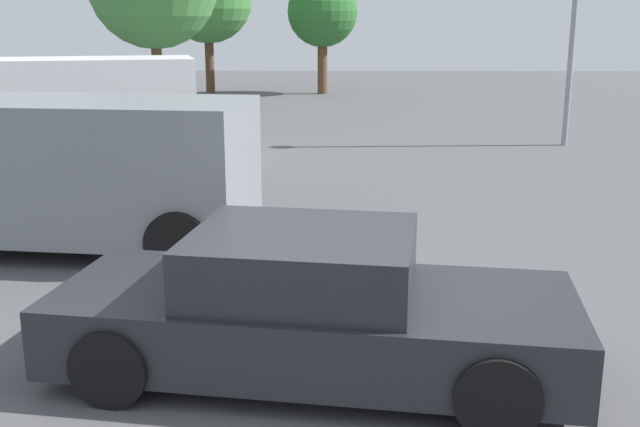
{
  "coord_description": "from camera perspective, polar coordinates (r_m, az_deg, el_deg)",
  "views": [
    {
      "loc": [
        0.19,
        -6.11,
        2.94
      ],
      "look_at": [
        0.0,
        1.87,
        0.9
      ],
      "focal_mm": 42.46,
      "sensor_mm": 36.0,
      "label": 1
    }
  ],
  "objects": [
    {
      "name": "sedan_foreground",
      "position": [
        6.44,
        -0.64,
        -7.19
      ],
      "size": [
        4.54,
        2.32,
        1.25
      ],
      "rotation": [
        0.0,
        0.0,
        -0.14
      ],
      "color": "#232328",
      "rests_on": "ground_plane"
    },
    {
      "name": "ground_plane",
      "position": [
        6.78,
        -0.4,
        -11.36
      ],
      "size": [
        80.0,
        80.0,
        0.0
      ],
      "primitive_type": "plane",
      "color": "#515154"
    },
    {
      "name": "suv_dark",
      "position": [
        10.42,
        -19.04,
        3.26
      ],
      "size": [
        5.14,
        2.57,
        1.97
      ],
      "rotation": [
        0.0,
        0.0,
        -0.11
      ],
      "color": "gray",
      "rests_on": "ground_plane"
    },
    {
      "name": "tree_back_right",
      "position": [
        31.5,
        0.19,
        14.93
      ],
      "size": [
        2.83,
        2.83,
        4.7
      ],
      "color": "brown",
      "rests_on": "ground_plane"
    },
    {
      "name": "pedestrian",
      "position": [
        13.0,
        -11.05,
        5.45
      ],
      "size": [
        0.57,
        0.25,
        1.67
      ],
      "rotation": [
        0.0,
        0.0,
        4.74
      ],
      "color": "navy",
      "rests_on": "ground_plane"
    },
    {
      "name": "van_white",
      "position": [
        16.77,
        -18.18,
        7.62
      ],
      "size": [
        5.38,
        3.25,
        2.19
      ],
      "rotation": [
        0.0,
        0.0,
        0.26
      ],
      "color": "white",
      "rests_on": "ground_plane"
    }
  ]
}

